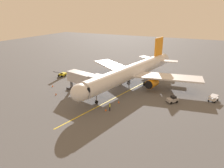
{
  "coord_description": "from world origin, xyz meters",
  "views": [
    {
      "loc": [
        -16.68,
        49.43,
        19.36
      ],
      "look_at": [
        3.23,
        8.71,
        3.0
      ],
      "focal_mm": 32.86,
      "sensor_mm": 36.0,
      "label": 1
    }
  ],
  "objects_px": {
    "ground_crew_marshaller": "(75,91)",
    "tug_starboard_side": "(172,99)",
    "ground_crew_wing_walker": "(110,107)",
    "safety_cone_nose_right": "(56,94)",
    "baggage_cart_rear_apron": "(213,98)",
    "safety_cone_wing_port": "(119,102)",
    "belt_loader_near_nose": "(62,74)",
    "airplane": "(131,72)",
    "safety_cone_wing_starboard": "(53,86)",
    "jet_bridge": "(87,80)",
    "tug_portside": "(89,77)",
    "safety_cone_nose_left": "(106,110)"
  },
  "relations": [
    {
      "from": "ground_crew_marshaller",
      "to": "safety_cone_wing_port",
      "type": "relative_size",
      "value": 3.11
    },
    {
      "from": "airplane",
      "to": "jet_bridge",
      "type": "relative_size",
      "value": 3.48
    },
    {
      "from": "ground_crew_wing_walker",
      "to": "belt_loader_near_nose",
      "type": "height_order",
      "value": "belt_loader_near_nose"
    },
    {
      "from": "tug_portside",
      "to": "baggage_cart_rear_apron",
      "type": "relative_size",
      "value": 0.94
    },
    {
      "from": "baggage_cart_rear_apron",
      "to": "tug_starboard_side",
      "type": "bearing_deg",
      "value": 30.8
    },
    {
      "from": "airplane",
      "to": "safety_cone_nose_right",
      "type": "xyz_separation_m",
      "value": [
        14.18,
        13.62,
        -3.73
      ]
    },
    {
      "from": "safety_cone_wing_starboard",
      "to": "safety_cone_wing_port",
      "type": "bearing_deg",
      "value": 175.58
    },
    {
      "from": "ground_crew_marshaller",
      "to": "tug_portside",
      "type": "distance_m",
      "value": 12.11
    },
    {
      "from": "tug_portside",
      "to": "airplane",
      "type": "bearing_deg",
      "value": 178.21
    },
    {
      "from": "belt_loader_near_nose",
      "to": "tug_portside",
      "type": "distance_m",
      "value": 9.09
    },
    {
      "from": "jet_bridge",
      "to": "ground_crew_wing_walker",
      "type": "relative_size",
      "value": 6.73
    },
    {
      "from": "baggage_cart_rear_apron",
      "to": "tug_portside",
      "type": "bearing_deg",
      "value": -1.93
    },
    {
      "from": "jet_bridge",
      "to": "safety_cone_wing_port",
      "type": "relative_size",
      "value": 20.91
    },
    {
      "from": "baggage_cart_rear_apron",
      "to": "safety_cone_nose_right",
      "type": "distance_m",
      "value": 36.66
    },
    {
      "from": "ground_crew_marshaller",
      "to": "tug_starboard_side",
      "type": "xyz_separation_m",
      "value": [
        -22.28,
        -5.7,
        -0.18
      ]
    },
    {
      "from": "jet_bridge",
      "to": "safety_cone_nose_right",
      "type": "relative_size",
      "value": 20.91
    },
    {
      "from": "jet_bridge",
      "to": "ground_crew_wing_walker",
      "type": "distance_m",
      "value": 10.72
    },
    {
      "from": "ground_crew_wing_walker",
      "to": "belt_loader_near_nose",
      "type": "relative_size",
      "value": 0.37
    },
    {
      "from": "safety_cone_nose_right",
      "to": "tug_starboard_side",
      "type": "bearing_deg",
      "value": -162.93
    },
    {
      "from": "safety_cone_nose_left",
      "to": "belt_loader_near_nose",
      "type": "bearing_deg",
      "value": -32.4
    },
    {
      "from": "belt_loader_near_nose",
      "to": "ground_crew_wing_walker",
      "type": "bearing_deg",
      "value": 149.18
    },
    {
      "from": "tug_starboard_side",
      "to": "baggage_cart_rear_apron",
      "type": "distance_m",
      "value": 9.54
    },
    {
      "from": "baggage_cart_rear_apron",
      "to": "safety_cone_nose_right",
      "type": "height_order",
      "value": "baggage_cart_rear_apron"
    },
    {
      "from": "ground_crew_wing_walker",
      "to": "tug_starboard_side",
      "type": "xyz_separation_m",
      "value": [
        -10.72,
        -9.62,
        -0.18
      ]
    },
    {
      "from": "belt_loader_near_nose",
      "to": "baggage_cart_rear_apron",
      "type": "distance_m",
      "value": 42.52
    },
    {
      "from": "tug_portside",
      "to": "safety_cone_wing_starboard",
      "type": "distance_m",
      "value": 11.32
    },
    {
      "from": "airplane",
      "to": "belt_loader_near_nose",
      "type": "distance_m",
      "value": 22.66
    },
    {
      "from": "ground_crew_marshaller",
      "to": "tug_starboard_side",
      "type": "height_order",
      "value": "ground_crew_marshaller"
    },
    {
      "from": "tug_starboard_side",
      "to": "safety_cone_nose_right",
      "type": "bearing_deg",
      "value": 17.07
    },
    {
      "from": "airplane",
      "to": "safety_cone_wing_starboard",
      "type": "relative_size",
      "value": 72.78
    },
    {
      "from": "tug_starboard_side",
      "to": "baggage_cart_rear_apron",
      "type": "bearing_deg",
      "value": -149.2
    },
    {
      "from": "airplane",
      "to": "jet_bridge",
      "type": "xyz_separation_m",
      "value": [
        7.64,
        9.89,
        -0.24
      ]
    },
    {
      "from": "jet_bridge",
      "to": "ground_crew_wing_walker",
      "type": "bearing_deg",
      "value": 148.98
    },
    {
      "from": "belt_loader_near_nose",
      "to": "tug_starboard_side",
      "type": "distance_m",
      "value": 34.61
    },
    {
      "from": "safety_cone_nose_left",
      "to": "tug_starboard_side",
      "type": "bearing_deg",
      "value": -138.43
    },
    {
      "from": "jet_bridge",
      "to": "ground_crew_marshaller",
      "type": "bearing_deg",
      "value": 27.47
    },
    {
      "from": "safety_cone_wing_port",
      "to": "baggage_cart_rear_apron",
      "type": "bearing_deg",
      "value": -151.08
    },
    {
      "from": "safety_cone_wing_port",
      "to": "safety_cone_wing_starboard",
      "type": "bearing_deg",
      "value": -4.42
    },
    {
      "from": "safety_cone_nose_right",
      "to": "tug_portside",
      "type": "bearing_deg",
      "value": -93.05
    },
    {
      "from": "baggage_cart_rear_apron",
      "to": "safety_cone_wing_starboard",
      "type": "xyz_separation_m",
      "value": [
        38.97,
        8.8,
        -0.38
      ]
    },
    {
      "from": "safety_cone_nose_left",
      "to": "safety_cone_nose_right",
      "type": "bearing_deg",
      "value": -8.0
    },
    {
      "from": "jet_bridge",
      "to": "baggage_cart_rear_apron",
      "type": "bearing_deg",
      "value": -161.72
    },
    {
      "from": "ground_crew_wing_walker",
      "to": "safety_cone_wing_starboard",
      "type": "bearing_deg",
      "value": -15.85
    },
    {
      "from": "ground_crew_wing_walker",
      "to": "safety_cone_nose_left",
      "type": "distance_m",
      "value": 1.02
    },
    {
      "from": "safety_cone_nose_right",
      "to": "safety_cone_wing_starboard",
      "type": "height_order",
      "value": "same"
    },
    {
      "from": "airplane",
      "to": "safety_cone_nose_left",
      "type": "bearing_deg",
      "value": 92.03
    },
    {
      "from": "jet_bridge",
      "to": "tug_portside",
      "type": "bearing_deg",
      "value": -60.64
    },
    {
      "from": "ground_crew_wing_walker",
      "to": "safety_cone_nose_right",
      "type": "bearing_deg",
      "value": -5.91
    },
    {
      "from": "jet_bridge",
      "to": "safety_cone_wing_port",
      "type": "bearing_deg",
      "value": 172.47
    },
    {
      "from": "ground_crew_wing_walker",
      "to": "safety_cone_wing_starboard",
      "type": "distance_m",
      "value": 20.86
    }
  ]
}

